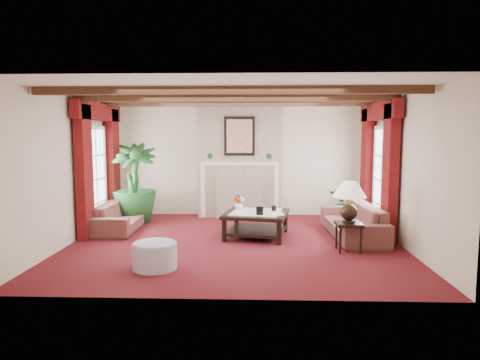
{
  "coord_description": "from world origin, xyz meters",
  "views": [
    {
      "loc": [
        0.37,
        -7.75,
        2.01
      ],
      "look_at": [
        0.08,
        0.4,
        1.12
      ],
      "focal_mm": 32.0,
      "sensor_mm": 36.0,
      "label": 1
    }
  ],
  "objects_px": {
    "sofa_left": "(122,211)",
    "coffee_table": "(256,224)",
    "sofa_right": "(353,215)",
    "ottoman": "(155,256)",
    "potted_palm": "(134,201)",
    "side_table": "(348,237)"
  },
  "relations": [
    {
      "from": "potted_palm",
      "to": "coffee_table",
      "type": "xyz_separation_m",
      "value": [
        2.76,
        -1.24,
        -0.26
      ]
    },
    {
      "from": "sofa_right",
      "to": "coffee_table",
      "type": "xyz_separation_m",
      "value": [
        -1.89,
        -0.05,
        -0.18
      ]
    },
    {
      "from": "sofa_left",
      "to": "coffee_table",
      "type": "relative_size",
      "value": 1.66
    },
    {
      "from": "sofa_left",
      "to": "coffee_table",
      "type": "bearing_deg",
      "value": -102.72
    },
    {
      "from": "coffee_table",
      "to": "side_table",
      "type": "height_order",
      "value": "side_table"
    },
    {
      "from": "sofa_right",
      "to": "side_table",
      "type": "height_order",
      "value": "sofa_right"
    },
    {
      "from": "sofa_left",
      "to": "coffee_table",
      "type": "distance_m",
      "value": 2.9
    },
    {
      "from": "coffee_table",
      "to": "ottoman",
      "type": "bearing_deg",
      "value": -116.2
    },
    {
      "from": "potted_palm",
      "to": "sofa_left",
      "type": "bearing_deg",
      "value": -96.82
    },
    {
      "from": "coffee_table",
      "to": "ottoman",
      "type": "relative_size",
      "value": 1.79
    },
    {
      "from": "sofa_left",
      "to": "sofa_right",
      "type": "relative_size",
      "value": 0.9
    },
    {
      "from": "sofa_left",
      "to": "ottoman",
      "type": "height_order",
      "value": "sofa_left"
    },
    {
      "from": "sofa_right",
      "to": "potted_palm",
      "type": "relative_size",
      "value": 1.13
    },
    {
      "from": "sofa_right",
      "to": "sofa_left",
      "type": "bearing_deg",
      "value": -98.61
    },
    {
      "from": "sofa_right",
      "to": "potted_palm",
      "type": "xyz_separation_m",
      "value": [
        -4.64,
        1.19,
        0.08
      ]
    },
    {
      "from": "sofa_right",
      "to": "coffee_table",
      "type": "relative_size",
      "value": 1.85
    },
    {
      "from": "sofa_left",
      "to": "potted_palm",
      "type": "height_order",
      "value": "potted_palm"
    },
    {
      "from": "side_table",
      "to": "sofa_right",
      "type": "bearing_deg",
      "value": 73.41
    },
    {
      "from": "potted_palm",
      "to": "ottoman",
      "type": "xyz_separation_m",
      "value": [
        1.24,
        -3.29,
        -0.31
      ]
    },
    {
      "from": "sofa_right",
      "to": "ottoman",
      "type": "relative_size",
      "value": 3.32
    },
    {
      "from": "sofa_right",
      "to": "side_table",
      "type": "relative_size",
      "value": 4.35
    },
    {
      "from": "sofa_right",
      "to": "ottoman",
      "type": "xyz_separation_m",
      "value": [
        -3.4,
        -2.1,
        -0.23
      ]
    }
  ]
}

